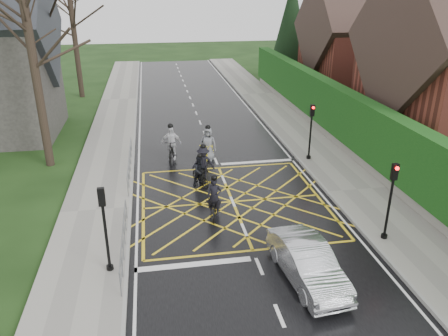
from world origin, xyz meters
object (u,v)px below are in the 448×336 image
object	(u,v)px
cyclist_front	(171,146)
car	(308,263)
cyclist_lead	(208,148)
cyclist_rear	(215,203)
cyclist_back	(200,173)
cyclist_mid	(204,167)

from	to	relation	value
cyclist_front	car	world-z (taller)	cyclist_front
cyclist_lead	cyclist_front	bearing A→B (deg)	-173.99
cyclist_lead	car	world-z (taller)	cyclist_lead
cyclist_rear	car	world-z (taller)	cyclist_rear
cyclist_front	car	xyz separation A→B (m)	(3.78, -11.65, -0.11)
cyclist_front	cyclist_back	bearing A→B (deg)	-61.46
cyclist_lead	cyclist_mid	bearing A→B (deg)	-83.29
cyclist_rear	cyclist_lead	bearing A→B (deg)	95.45
cyclist_front	cyclist_lead	world-z (taller)	cyclist_front
cyclist_back	car	size ratio (longest dim) A/B	0.42
cyclist_back	car	bearing A→B (deg)	-92.93
cyclist_front	cyclist_mid	bearing A→B (deg)	-54.25
cyclist_rear	car	distance (m)	5.40
car	cyclist_front	bearing A→B (deg)	101.90
cyclist_mid	car	xyz separation A→B (m)	(2.36, -8.61, -0.03)
car	cyclist_lead	bearing A→B (deg)	92.96
cyclist_mid	cyclist_front	world-z (taller)	cyclist_front
cyclist_back	cyclist_lead	world-z (taller)	cyclist_lead
cyclist_front	car	distance (m)	12.25
car	cyclist_back	bearing A→B (deg)	101.97
car	cyclist_mid	bearing A→B (deg)	99.26
cyclist_back	cyclist_mid	size ratio (longest dim) A/B	0.83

